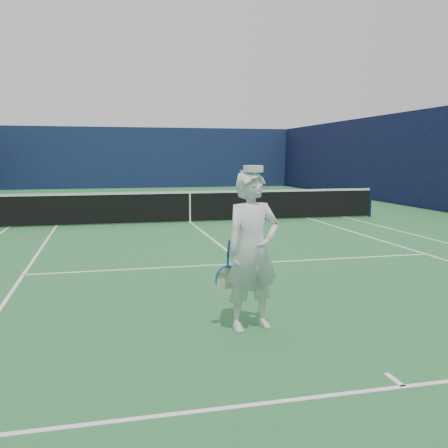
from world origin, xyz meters
The scene contains 5 objects.
ground centered at (0.00, 0.00, 0.00)m, with size 80.00×80.00×0.00m, color #276834.
court_markings centered at (0.00, 0.00, 0.00)m, with size 11.03×23.83×0.01m.
windscreen_fence centered at (0.00, 0.00, 2.00)m, with size 20.12×36.12×4.00m.
tennis_net centered at (0.00, 0.00, 0.55)m, with size 12.88×0.09×1.07m.
tennis_player centered at (-0.91, -10.02, 0.98)m, with size 0.86×0.60×2.01m.
Camera 1 is at (-2.63, -15.75, 2.12)m, focal length 40.00 mm.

